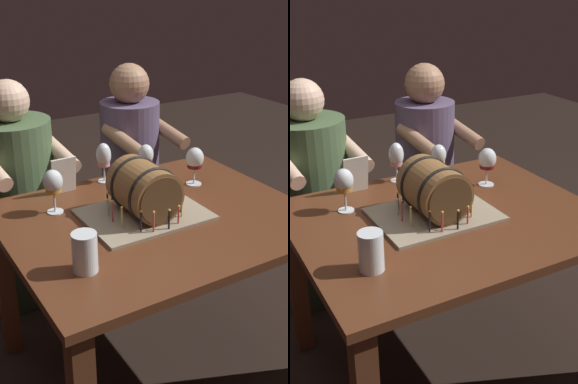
{
  "view_description": "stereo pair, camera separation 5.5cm",
  "coord_description": "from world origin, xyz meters",
  "views": [
    {
      "loc": [
        -0.91,
        -1.43,
        1.58
      ],
      "look_at": [
        -0.04,
        0.03,
        0.83
      ],
      "focal_mm": 45.76,
      "sensor_mm": 36.0,
      "label": 1
    },
    {
      "loc": [
        -0.87,
        -1.46,
        1.58
      ],
      "look_at": [
        -0.04,
        0.03,
        0.83
      ],
      "focal_mm": 45.76,
      "sensor_mm": 36.0,
      "label": 2
    }
  ],
  "objects": [
    {
      "name": "menu_card",
      "position": [
        -0.22,
        0.38,
        0.81
      ],
      "size": [
        0.11,
        0.03,
        0.16
      ],
      "primitive_type": "cube",
      "rotation": [
        0.13,
        0.0,
        0.03
      ],
      "color": "silver",
      "rests_on": "dining_table"
    },
    {
      "name": "person_seated_right",
      "position": [
        0.32,
        0.77,
        0.53
      ],
      "size": [
        0.4,
        0.5,
        1.17
      ],
      "color": "#372D40",
      "rests_on": "ground"
    },
    {
      "name": "wine_glass_rose",
      "position": [
        -0.02,
        0.41,
        0.84
      ],
      "size": [
        0.07,
        0.07,
        0.18
      ],
      "color": "white",
      "rests_on": "dining_table"
    },
    {
      "name": "wine_glass_red",
      "position": [
        0.31,
        0.18,
        0.84
      ],
      "size": [
        0.08,
        0.08,
        0.17
      ],
      "color": "white",
      "rests_on": "dining_table"
    },
    {
      "name": "dining_table",
      "position": [
        0.0,
        0.0,
        0.61
      ],
      "size": [
        1.15,
        0.94,
        0.73
      ],
      "color": "#562D19",
      "rests_on": "ground"
    },
    {
      "name": "beer_pint",
      "position": [
        -0.4,
        -0.21,
        0.79
      ],
      "size": [
        0.08,
        0.08,
        0.13
      ],
      "color": "white",
      "rests_on": "dining_table"
    },
    {
      "name": "person_seated_left",
      "position": [
        -0.32,
        0.77,
        0.55
      ],
      "size": [
        0.45,
        0.52,
        1.15
      ],
      "color": "#2A3A24",
      "rests_on": "ground"
    },
    {
      "name": "wine_glass_white",
      "position": [
        0.16,
        0.34,
        0.84
      ],
      "size": [
        0.07,
        0.07,
        0.16
      ],
      "color": "white",
      "rests_on": "dining_table"
    },
    {
      "name": "barrel_cake",
      "position": [
        -0.04,
        0.03,
        0.82
      ],
      "size": [
        0.46,
        0.35,
        0.22
      ],
      "color": "gray",
      "rests_on": "dining_table"
    },
    {
      "name": "wine_glass_amber",
      "position": [
        -0.33,
        0.23,
        0.85
      ],
      "size": [
        0.08,
        0.08,
        0.18
      ],
      "color": "white",
      "rests_on": "dining_table"
    },
    {
      "name": "ground_plane",
      "position": [
        0.0,
        0.0,
        0.0
      ],
      "size": [
        8.0,
        8.0,
        0.0
      ],
      "primitive_type": "plane",
      "color": "black"
    }
  ]
}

